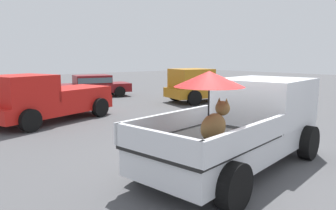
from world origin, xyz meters
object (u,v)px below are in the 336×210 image
pickup_truck_main (246,122)px  pickup_truck_far (206,85)px  pickup_truck_red (47,99)px  parked_sedan_far (93,85)px

pickup_truck_main → pickup_truck_far: 10.33m
pickup_truck_red → pickup_truck_far: size_ratio=1.01×
pickup_truck_main → pickup_truck_red: size_ratio=1.03×
pickup_truck_main → parked_sedan_far: bearing=68.8°
pickup_truck_main → pickup_truck_red: pickup_truck_main is taller
pickup_truck_red → pickup_truck_far: (8.66, -0.01, 0.00)m
pickup_truck_far → pickup_truck_red: bearing=11.3°
pickup_truck_red → parked_sedan_far: 7.59m
pickup_truck_far → parked_sedan_far: (-3.82, 5.85, -0.13)m
pickup_truck_red → parked_sedan_far: (4.84, 5.84, -0.13)m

